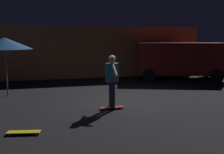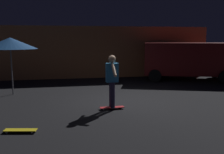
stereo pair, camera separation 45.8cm
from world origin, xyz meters
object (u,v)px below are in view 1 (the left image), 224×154
at_px(patio_umbrella, 5,43).
at_px(skateboard_ridden, 112,107).
at_px(skater, 112,77).
at_px(parked_van, 180,59).
at_px(skateboard_spare, 24,132).

bearing_deg(patio_umbrella, skateboard_ridden, -39.61).
relative_size(skateboard_ridden, skater, 0.47).
bearing_deg(parked_van, skateboard_spare, -139.75).
xyz_separation_m(parked_van, skateboard_spare, (-7.75, -6.56, -1.11)).
relative_size(parked_van, skateboard_ridden, 6.33).
bearing_deg(skater, parked_van, 43.87).
distance_m(patio_umbrella, skateboard_ridden, 5.02).
bearing_deg(patio_umbrella, parked_van, 13.19).
bearing_deg(skateboard_spare, patio_umbrella, 102.08).
xyz_separation_m(patio_umbrella, skateboard_spare, (0.97, -4.52, -2.02)).
relative_size(skateboard_ridden, skateboard_spare, 0.98).
distance_m(skateboard_spare, skater, 3.18).
bearing_deg(skateboard_ridden, skater, 90.00).
xyz_separation_m(patio_umbrella, skateboard_ridden, (3.54, -2.93, -2.02)).
bearing_deg(skateboard_spare, parked_van, 40.25).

